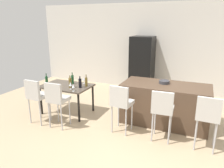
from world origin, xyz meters
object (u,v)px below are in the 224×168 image
Objects in this scene: wine_bottle_right at (80,83)px; wine_glass_middle at (73,86)px; dining_table at (67,88)px; wine_glass_far at (84,79)px; wine_bottle_inner at (47,81)px; bar_chair_right at (208,115)px; bar_chair_middle at (163,108)px; wine_bottle_near at (72,79)px; kitchen_island at (165,104)px; wine_bottle_left at (70,83)px; wine_bottle_end at (86,82)px; dining_chair_far at (57,98)px; wine_glass_corner at (70,84)px; bar_chair_left at (121,102)px; refrigerator at (142,65)px; fruit_bowl at (164,82)px; dining_chair_near at (36,94)px.

wine_bottle_right is 0.31m from wine_glass_middle.
wine_glass_far reaches higher than dining_table.
dining_table is at bearing 29.29° from wine_bottle_inner.
bar_chair_right reaches higher than wine_bottle_right.
bar_chair_middle is 2.51m from wine_bottle_near.
dining_table is 0.49m from wine_glass_far.
wine_bottle_left reaches higher than kitchen_island.
wine_bottle_inner is (-0.92, -0.36, 0.01)m from wine_bottle_end.
dining_chair_far reaches higher than wine_glass_corner.
bar_chair_left is 1.00× the size of bar_chair_right.
wine_glass_far is at bearing 160.82° from bar_chair_middle.
refrigerator reaches higher than wine_glass_far.
kitchen_island is at bearing 12.97° from wine_bottle_inner.
bar_chair_left is 6.03× the size of wine_glass_middle.
wine_bottle_left reaches higher than wine_bottle_end.
wine_bottle_end is (-2.78, 0.55, 0.16)m from bar_chair_right.
kitchen_island is at bearing 21.06° from wine_glass_middle.
bar_chair_left reaches higher than wine_glass_middle.
bar_chair_left reaches higher than fruit_bowl.
dining_table is (-3.29, 0.43, -0.03)m from bar_chair_right.
wine_bottle_end is at bearing 21.07° from wine_bottle_inner.
bar_chair_left reaches higher than kitchen_island.
bar_chair_right is at bearing -43.52° from kitchen_island.
refrigerator is at bearing 71.58° from wine_bottle_right.
dining_table is 7.07× the size of wine_glass_corner.
wine_bottle_inner is 3.21m from refrigerator.
dining_table is 7.07× the size of wine_glass_middle.
wine_bottle_end is 0.16× the size of refrigerator.
wine_bottle_left is (0.63, 0.09, 0.00)m from wine_bottle_inner.
dining_chair_near is 0.82m from wine_bottle_left.
wine_glass_corner is at bearing -123.40° from wine_bottle_right.
dining_chair_near is at bearing -109.38° from wine_bottle_near.
wine_bottle_inner reaches higher than wine_bottle_right.
fruit_bowl is at bearing 31.55° from dining_chair_far.
wine_glass_middle is (0.85, -0.11, -0.00)m from wine_bottle_inner.
bar_chair_middle is (0.09, -0.85, 0.24)m from kitchen_island.
bar_chair_right is 1.00× the size of dining_chair_near.
wine_glass_corner is at bearing -121.23° from wine_bottle_end.
dining_chair_near is at bearing -128.19° from wine_bottle_left.
kitchen_island is 6.79× the size of wine_bottle_right.
bar_chair_left reaches higher than wine_bottle_right.
wine_bottle_left is 1.27× the size of fruit_bowl.
wine_bottle_near is (-0.37, 0.22, 0.00)m from wine_bottle_right.
dining_chair_far is 3.52× the size of wine_bottle_end.
wine_glass_far is at bearing 165.72° from bar_chair_right.
dining_chair_far is at bearing -148.45° from fruit_bowl.
wine_bottle_inner is (-0.42, -0.23, 0.20)m from dining_table.
wine_bottle_right is (-1.22, 0.40, 0.16)m from bar_chair_left.
dining_chair_far is 0.65m from wine_bottle_left.
wine_bottle_near is at bearing 148.61° from wine_bottle_right.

